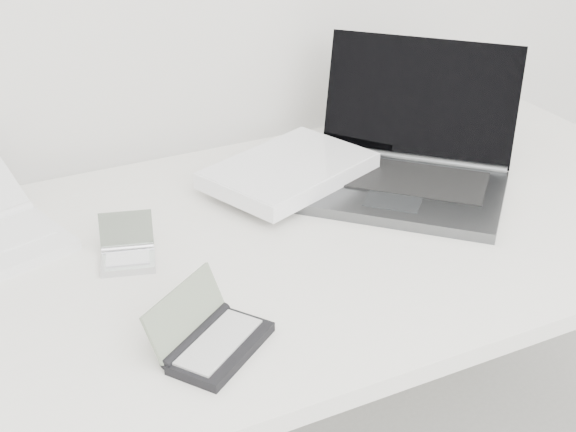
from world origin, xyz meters
name	(u,v)px	position (x,y,z in m)	size (l,w,h in m)	color
desk	(293,256)	(0.00, 1.55, 0.68)	(1.60, 0.80, 0.73)	white
laptop_large	(360,166)	(0.20, 1.66, 0.77)	(0.63, 0.50, 0.25)	#4F5153
pda_silver	(128,253)	(-0.28, 1.59, 0.75)	(0.11, 0.11, 0.07)	silver
palmtop_charcoal	(211,338)	(-0.25, 1.31, 0.75)	(0.19, 0.18, 0.08)	black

